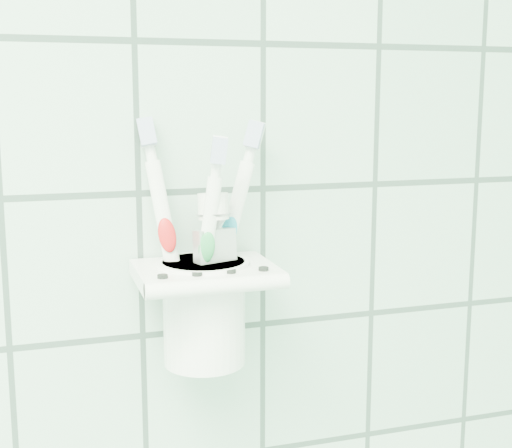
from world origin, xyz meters
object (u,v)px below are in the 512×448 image
toothbrush_blue (198,233)px  toothpaste_tube (218,264)px  holder_bracket (205,275)px  cup (204,308)px  toothbrush_orange (191,246)px  toothbrush_pink (189,238)px

toothbrush_blue → toothpaste_tube: bearing=-38.3°
holder_bracket → toothpaste_tube: (0.01, -0.01, 0.01)m
cup → toothbrush_orange: bearing=-174.0°
toothbrush_pink → toothbrush_orange: 0.01m
holder_bracket → toothpaste_tube: size_ratio=0.82×
holder_bracket → toothbrush_blue: 0.04m
toothbrush_orange → toothpaste_tube: bearing=-13.3°
holder_bracket → cup: bearing=93.5°
toothbrush_pink → toothpaste_tube: 0.04m
toothbrush_orange → toothpaste_tube: toothbrush_orange is taller
holder_bracket → toothbrush_pink: 0.04m
cup → toothpaste_tube: 0.04m
toothbrush_orange → toothbrush_blue: bearing=69.0°
toothbrush_pink → toothbrush_orange: (0.00, 0.01, -0.01)m
toothbrush_blue → toothpaste_tube: toothbrush_blue is taller
toothbrush_orange → holder_bracket: bearing=-1.9°
toothbrush_blue → holder_bracket: bearing=-59.0°
holder_bracket → toothbrush_orange: size_ratio=0.61×
toothpaste_tube → toothbrush_pink: bearing=161.2°
holder_bracket → toothbrush_blue: (-0.00, 0.02, 0.03)m
toothbrush_pink → toothpaste_tube: (0.03, -0.00, -0.02)m
toothbrush_pink → toothbrush_blue: bearing=67.2°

